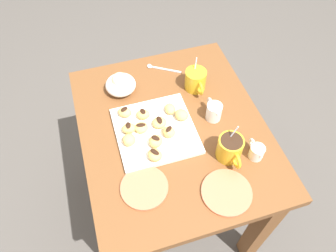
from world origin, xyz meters
TOP-DOWN VIEW (x-y plane):
  - ground_plane at (0.00, 0.00)m, footprint 8.00×8.00m
  - dining_table at (0.00, 0.00)m, footprint 0.84×0.71m
  - pastry_plate_square at (0.00, -0.07)m, footprint 0.30×0.30m
  - coffee_mug_mustard_left at (-0.17, 0.15)m, footprint 0.13×0.09m
  - coffee_mug_mustard_right at (0.18, 0.15)m, footprint 0.13×0.09m
  - cream_pitcher_white at (-0.00, 0.16)m, footprint 0.10×0.06m
  - ice_cream_bowl at (-0.25, -0.15)m, footprint 0.13×0.13m
  - chocolate_sauce_pitcher at (0.21, 0.24)m, footprint 0.09×0.05m
  - saucer_coral_left at (0.21, -0.17)m, footprint 0.16×0.16m
  - saucer_coral_right at (0.31, 0.09)m, footprint 0.17×0.17m
  - loose_spoon_near_saucer at (-0.33, 0.04)m, footprint 0.10×0.14m
  - beignet_0 at (0.04, -0.03)m, footprint 0.07×0.07m
  - chocolate_drizzle_0 at (0.04, -0.03)m, footprint 0.03×0.03m
  - beignet_1 at (-0.07, 0.01)m, footprint 0.05×0.04m
  - beignet_2 at (-0.07, -0.10)m, footprint 0.05×0.06m
  - chocolate_drizzle_2 at (-0.07, -0.10)m, footprint 0.03×0.02m
  - beignet_3 at (0.12, -0.11)m, footprint 0.07×0.07m
  - chocolate_drizzle_3 at (0.12, -0.11)m, footprint 0.04×0.04m
  - beignet_4 at (-0.02, 0.04)m, footprint 0.07×0.07m
  - beignet_5 at (-0.01, -0.12)m, footprint 0.06×0.06m
  - chocolate_drizzle_5 at (-0.01, -0.12)m, footprint 0.02×0.04m
  - beignet_6 at (-0.10, -0.17)m, footprint 0.07×0.07m
  - chocolate_drizzle_6 at (-0.10, -0.17)m, footprint 0.03×0.04m
  - beignet_7 at (0.06, -0.09)m, footprint 0.07×0.07m
  - chocolate_drizzle_7 at (0.06, -0.09)m, footprint 0.04×0.04m
  - beignet_8 at (-0.02, -0.05)m, footprint 0.05×0.06m
  - chocolate_drizzle_8 at (-0.02, -0.05)m, footprint 0.04×0.02m
  - beignet_9 at (-0.02, -0.17)m, footprint 0.04×0.05m
  - chocolate_drizzle_9 at (-0.02, -0.17)m, footprint 0.03×0.02m
  - beignet_10 at (0.03, -0.18)m, footprint 0.06×0.05m

SIDE VIEW (x-z plane):
  - ground_plane at x=0.00m, z-range 0.00..0.00m
  - dining_table at x=0.00m, z-range 0.21..0.94m
  - loose_spoon_near_saucer at x=-0.33m, z-range 0.73..0.74m
  - saucer_coral_left at x=0.21m, z-range 0.73..0.74m
  - saucer_coral_right at x=0.31m, z-range 0.73..0.74m
  - pastry_plate_square at x=0.00m, z-range 0.73..0.75m
  - beignet_5 at x=-0.01m, z-range 0.75..0.78m
  - chocolate_sauce_pitcher at x=0.21m, z-range 0.74..0.79m
  - beignet_8 at x=-0.02m, z-range 0.75..0.78m
  - beignet_1 at x=-0.07m, z-range 0.75..0.78m
  - beignet_6 at x=-0.10m, z-range 0.75..0.78m
  - beignet_2 at x=-0.07m, z-range 0.75..0.78m
  - beignet_0 at x=0.04m, z-range 0.75..0.79m
  - beignet_4 at x=-0.02m, z-range 0.75..0.79m
  - beignet_9 at x=-0.02m, z-range 0.75..0.79m
  - beignet_10 at x=0.03m, z-range 0.75..0.79m
  - beignet_7 at x=0.06m, z-range 0.75..0.79m
  - beignet_3 at x=0.12m, z-range 0.75..0.79m
  - cream_pitcher_white at x=0.00m, z-range 0.74..0.81m
  - ice_cream_bowl at x=-0.25m, z-range 0.73..0.82m
  - chocolate_drizzle_5 at x=-0.01m, z-range 0.78..0.78m
  - chocolate_drizzle_8 at x=-0.02m, z-range 0.78..0.78m
  - coffee_mug_mustard_left at x=-0.17m, z-range 0.71..0.85m
  - coffee_mug_mustard_right at x=0.18m, z-range 0.71..0.86m
  - chocolate_drizzle_6 at x=-0.10m, z-range 0.78..0.79m
  - chocolate_drizzle_2 at x=-0.07m, z-range 0.78..0.79m
  - chocolate_drizzle_0 at x=0.04m, z-range 0.78..0.79m
  - chocolate_drizzle_9 at x=-0.02m, z-range 0.79..0.79m
  - chocolate_drizzle_7 at x=0.06m, z-range 0.79..0.79m
  - chocolate_drizzle_3 at x=0.12m, z-range 0.79..0.79m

